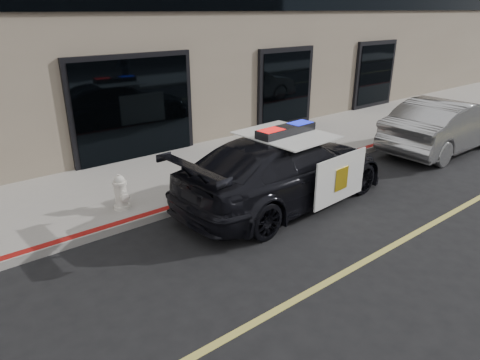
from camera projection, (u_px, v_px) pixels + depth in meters
ground at (376, 255)px, 7.29m from camera, size 120.00×120.00×0.00m
sidewalk_n at (204, 168)px, 11.08m from camera, size 60.00×3.50×0.15m
police_car at (285, 169)px, 9.05m from camera, size 2.76×5.43×1.69m
silver_sedan at (446, 125)px, 12.42m from camera, size 1.74×4.70×1.54m
fire_hydrant at (121, 193)px, 8.53m from camera, size 0.33×0.46×0.73m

